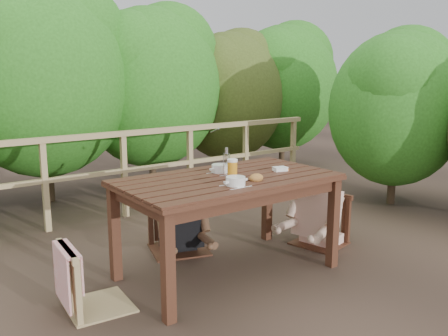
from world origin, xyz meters
TOP-DOWN VIEW (x-y plane):
  - ground at (0.00, 0.00)m, footprint 60.00×60.00m
  - table at (0.00, 0.00)m, footprint 1.77×1.00m
  - chair_left at (-1.12, 0.06)m, footprint 0.50×0.50m
  - chair_far at (-0.07, 0.69)m, footprint 0.65×0.65m
  - chair_right at (1.15, 0.02)m, footprint 0.55×0.55m
  - woman at (-0.07, 0.71)m, footprint 0.61×0.68m
  - diner_right at (1.18, 0.02)m, footprint 0.73×0.64m
  - railing at (0.00, 2.00)m, footprint 5.60×0.10m
  - hedge_row at (0.40, 3.20)m, footprint 6.60×1.60m
  - soup_near at (-0.13, -0.28)m, footprint 0.25×0.25m
  - soup_far at (0.06, 0.18)m, footprint 0.25×0.25m
  - bread_roll at (0.10, -0.24)m, footprint 0.12×0.09m
  - beer_glass at (0.03, -0.02)m, footprint 0.08×0.08m
  - bottle at (0.03, 0.06)m, footprint 0.06×0.06m
  - butter_tub at (0.51, -0.08)m, footprint 0.14×0.11m

SIDE VIEW (x-z plane):
  - ground at x=0.00m, z-range 0.00..0.00m
  - table at x=0.00m, z-range 0.00..0.82m
  - chair_right at x=1.15m, z-range 0.00..0.93m
  - chair_left at x=-1.12m, z-range 0.00..0.93m
  - railing at x=0.00m, z-range 0.00..1.01m
  - chair_far at x=-0.07m, z-range 0.00..1.04m
  - woman at x=-0.07m, z-range 0.00..1.15m
  - diner_right at x=1.18m, z-range 0.00..1.28m
  - butter_tub at x=0.51m, z-range 0.82..0.87m
  - bread_roll at x=0.10m, z-range 0.82..0.89m
  - soup_near at x=-0.13m, z-range 0.82..0.90m
  - soup_far at x=0.06m, z-range 0.82..0.90m
  - beer_glass at x=0.03m, z-range 0.82..0.98m
  - bottle at x=0.03m, z-range 0.82..1.07m
  - hedge_row at x=0.40m, z-range 0.00..3.80m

